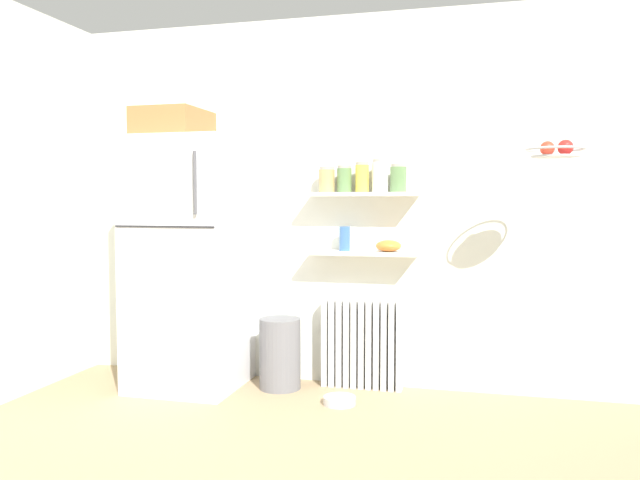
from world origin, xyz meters
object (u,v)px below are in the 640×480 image
(storage_jar_1, at_px, (344,179))
(trash_bin, at_px, (280,353))
(storage_jar_0, at_px, (327,180))
(vase, at_px, (345,239))
(shelf_bowl, at_px, (389,246))
(storage_jar_3, at_px, (380,176))
(radiator, at_px, (362,344))
(hanging_fruit_basket, at_px, (556,150))
(storage_jar_4, at_px, (398,178))
(refrigerator, at_px, (188,257))
(pet_food_bowl, at_px, (340,400))
(storage_jar_2, at_px, (362,177))

(storage_jar_1, height_order, trash_bin, storage_jar_1)
(storage_jar_0, bearing_deg, vase, 0.00)
(storage_jar_0, bearing_deg, shelf_bowl, 0.00)
(storage_jar_3, relative_size, trash_bin, 0.45)
(trash_bin, bearing_deg, storage_jar_0, 24.91)
(storage_jar_1, xyz_separation_m, trash_bin, (-0.42, -0.14, -1.21))
(radiator, xyz_separation_m, storage_jar_3, (0.12, -0.03, 1.16))
(radiator, relative_size, hanging_fruit_basket, 1.91)
(storage_jar_1, bearing_deg, storage_jar_4, 0.00)
(refrigerator, bearing_deg, shelf_bowl, 9.82)
(vase, relative_size, pet_food_bowl, 0.81)
(storage_jar_3, distance_m, pet_food_bowl, 1.51)
(vase, relative_size, trash_bin, 0.34)
(radiator, distance_m, storage_jar_3, 1.17)
(hanging_fruit_basket, bearing_deg, radiator, 157.09)
(shelf_bowl, bearing_deg, refrigerator, -170.18)
(storage_jar_4, bearing_deg, storage_jar_3, -180.00)
(storage_jar_0, relative_size, trash_bin, 0.36)
(refrigerator, bearing_deg, radiator, 12.69)
(refrigerator, bearing_deg, storage_jar_2, 11.31)
(storage_jar_2, height_order, pet_food_bowl, storage_jar_2)
(refrigerator, bearing_deg, pet_food_bowl, -7.06)
(radiator, height_order, storage_jar_2, storage_jar_2)
(storage_jar_1, bearing_deg, trash_bin, -161.82)
(storage_jar_4, bearing_deg, hanging_fruit_basket, -26.64)
(shelf_bowl, relative_size, pet_food_bowl, 0.84)
(refrigerator, relative_size, storage_jar_0, 10.90)
(radiator, distance_m, shelf_bowl, 0.71)
(storage_jar_0, xyz_separation_m, shelf_bowl, (0.43, 0.00, -0.45))
(radiator, height_order, hanging_fruit_basket, hanging_fruit_basket)
(storage_jar_4, distance_m, trash_bin, 1.46)
(storage_jar_1, relative_size, storage_jar_4, 0.98)
(storage_jar_3, distance_m, hanging_fruit_basket, 1.18)
(hanging_fruit_basket, bearing_deg, shelf_bowl, 154.81)
(storage_jar_3, xyz_separation_m, hanging_fruit_basket, (1.07, -0.48, 0.11))
(storage_jar_4, height_order, pet_food_bowl, storage_jar_4)
(storage_jar_1, relative_size, shelf_bowl, 1.06)
(storage_jar_3, bearing_deg, storage_jar_0, 180.00)
(storage_jar_3, bearing_deg, vase, 180.00)
(trash_bin, bearing_deg, storage_jar_4, 9.92)
(radiator, height_order, trash_bin, radiator)
(storage_jar_1, bearing_deg, hanging_fruit_basket, -19.81)
(storage_jar_3, distance_m, vase, 0.49)
(pet_food_bowl, bearing_deg, refrigerator, 172.94)
(radiator, bearing_deg, vase, -166.05)
(storage_jar_1, height_order, hanging_fruit_basket, hanging_fruit_basket)
(shelf_bowl, height_order, pet_food_bowl, shelf_bowl)
(refrigerator, distance_m, vase, 1.10)
(storage_jar_0, height_order, trash_bin, storage_jar_0)
(storage_jar_0, distance_m, shelf_bowl, 0.63)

